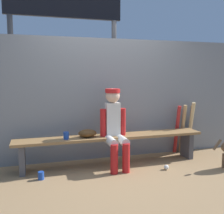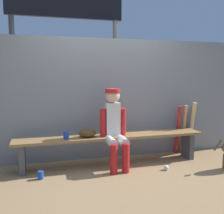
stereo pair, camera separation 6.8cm
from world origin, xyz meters
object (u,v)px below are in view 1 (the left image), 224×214
at_px(cup_on_bench, 66,136).
at_px(scoreboard, 68,16).
at_px(bat_wood_dark, 191,128).
at_px(bat_wood_tan, 183,129).
at_px(bat_aluminum_red, 177,130).
at_px(cup_on_ground, 41,176).
at_px(dugout_bench, 112,141).
at_px(player_seated, 115,125).
at_px(bat_wood_natural, 190,127).
at_px(baseball, 166,167).
at_px(baseball_glove, 87,133).

xyz_separation_m(cup_on_bench, scoreboard, (0.23, 1.36, 2.01)).
bearing_deg(cup_on_bench, bat_wood_dark, 8.11).
relative_size(bat_wood_tan, bat_wood_dark, 1.02).
xyz_separation_m(bat_aluminum_red, cup_on_ground, (-2.39, -0.56, -0.38)).
height_order(dugout_bench, player_seated, player_seated).
bearing_deg(bat_wood_natural, player_seated, -167.23).
xyz_separation_m(dugout_bench, baseball, (0.72, -0.46, -0.34)).
distance_m(bat_wood_dark, cup_on_bench, 2.34).
height_order(baseball, cup_on_ground, cup_on_ground).
bearing_deg(bat_wood_tan, bat_aluminum_red, -174.86).
xyz_separation_m(baseball_glove, baseball, (1.11, -0.46, -0.49)).
bearing_deg(bat_wood_tan, baseball, -134.40).
height_order(baseball_glove, bat_wood_tan, bat_wood_tan).
bearing_deg(bat_wood_natural, cup_on_bench, -172.94).
distance_m(bat_wood_tan, bat_wood_natural, 0.15).
distance_m(dugout_bench, baseball_glove, 0.42).
xyz_separation_m(dugout_bench, cup_on_bench, (-0.72, -0.04, 0.15)).
distance_m(baseball_glove, bat_wood_dark, 2.01).
bearing_deg(player_seated, bat_wood_tan, 14.77).
distance_m(player_seated, baseball, 1.00).
bearing_deg(baseball, dugout_bench, 147.54).
height_order(player_seated, cup_on_ground, player_seated).
bearing_deg(cup_on_ground, cup_on_bench, 35.10).
bearing_deg(cup_on_bench, baseball, -16.08).
xyz_separation_m(baseball_glove, cup_on_ground, (-0.71, -0.31, -0.48)).
xyz_separation_m(bat_wood_natural, cup_on_ground, (-2.66, -0.55, -0.41)).
relative_size(baseball_glove, cup_on_bench, 2.55).
height_order(cup_on_ground, cup_on_bench, cup_on_bench).
bearing_deg(player_seated, scoreboard, 109.14).
bearing_deg(baseball, cup_on_bench, 163.92).
height_order(bat_wood_tan, bat_wood_dark, bat_wood_tan).
bearing_deg(scoreboard, dugout_bench, -69.77).
relative_size(dugout_bench, cup_on_bench, 27.18).
bearing_deg(bat_wood_tan, bat_wood_dark, 8.86).
height_order(dugout_bench, bat_wood_tan, bat_wood_tan).
bearing_deg(bat_aluminum_red, bat_wood_tan, 5.14).
height_order(bat_wood_natural, scoreboard, scoreboard).
distance_m(dugout_bench, bat_wood_dark, 1.62).
distance_m(bat_wood_dark, cup_on_ground, 2.79).
height_order(dugout_bench, bat_wood_dark, bat_wood_dark).
distance_m(bat_aluminum_red, cup_on_ground, 2.48).
distance_m(baseball_glove, bat_aluminum_red, 1.70).
height_order(bat_wood_natural, cup_on_bench, bat_wood_natural).
height_order(player_seated, bat_wood_tan, player_seated).
bearing_deg(dugout_bench, bat_wood_natural, 8.75).
height_order(bat_wood_tan, cup_on_bench, bat_wood_tan).
bearing_deg(dugout_bench, cup_on_ground, -164.30).
distance_m(bat_wood_natural, cup_on_ground, 2.74).
relative_size(cup_on_bench, scoreboard, 0.03).
bearing_deg(player_seated, bat_wood_natural, 12.77).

